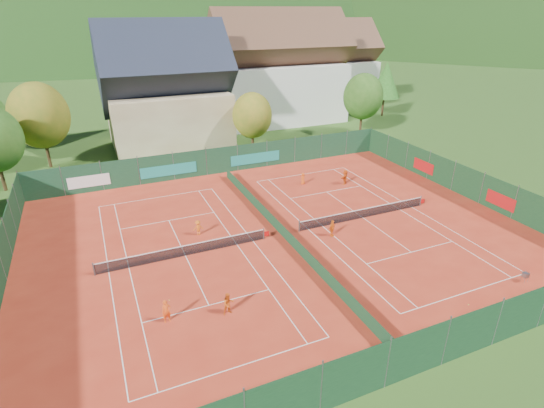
{
  "coord_description": "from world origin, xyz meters",
  "views": [
    {
      "loc": [
        -12.96,
        -27.7,
        16.99
      ],
      "look_at": [
        0.0,
        2.0,
        2.0
      ],
      "focal_mm": 28.0,
      "sensor_mm": 36.0,
      "label": 1
    }
  ],
  "objects_px": {
    "hotel_block_a": "(279,75)",
    "player_right_far_b": "(345,177)",
    "player_left_near": "(166,311)",
    "player_right_far_a": "(303,179)",
    "player_left_mid": "(229,304)",
    "player_left_far": "(198,228)",
    "hotel_block_b": "(329,69)",
    "player_right_near": "(332,228)",
    "ball_hopper": "(526,275)",
    "chalet": "(167,95)"
  },
  "relations": [
    {
      "from": "hotel_block_a",
      "to": "player_right_far_b",
      "type": "relative_size",
      "value": 13.69
    },
    {
      "from": "player_left_near",
      "to": "player_right_far_a",
      "type": "bearing_deg",
      "value": 34.81
    },
    {
      "from": "hotel_block_a",
      "to": "player_right_far_a",
      "type": "height_order",
      "value": "hotel_block_a"
    },
    {
      "from": "hotel_block_a",
      "to": "player_right_far_b",
      "type": "bearing_deg",
      "value": -100.27
    },
    {
      "from": "player_left_mid",
      "to": "player_right_far_b",
      "type": "relative_size",
      "value": 0.94
    },
    {
      "from": "hotel_block_a",
      "to": "player_left_far",
      "type": "xyz_separation_m",
      "value": [
        -22.24,
        -33.15,
        -6.73
      ]
    },
    {
      "from": "hotel_block_b",
      "to": "player_right_far_b",
      "type": "xyz_separation_m",
      "value": [
        -19.15,
        -36.43,
        -5.83
      ]
    },
    {
      "from": "player_left_near",
      "to": "player_right_near",
      "type": "relative_size",
      "value": 1.06
    },
    {
      "from": "hotel_block_a",
      "to": "player_right_far_b",
      "type": "xyz_separation_m",
      "value": [
        -5.15,
        -28.43,
        -6.59
      ]
    },
    {
      "from": "hotel_block_b",
      "to": "player_left_far",
      "type": "height_order",
      "value": "hotel_block_b"
    },
    {
      "from": "hotel_block_a",
      "to": "player_left_mid",
      "type": "xyz_separation_m",
      "value": [
        -23.08,
        -43.64,
        -6.64
      ]
    },
    {
      "from": "ball_hopper",
      "to": "player_right_far_a",
      "type": "relative_size",
      "value": 0.64
    },
    {
      "from": "player_right_far_a",
      "to": "player_left_mid",
      "type": "bearing_deg",
      "value": 20.6
    },
    {
      "from": "player_right_near",
      "to": "player_right_far_b",
      "type": "bearing_deg",
      "value": 24.52
    },
    {
      "from": "player_left_near",
      "to": "player_left_mid",
      "type": "bearing_deg",
      "value": -20.1
    },
    {
      "from": "hotel_block_a",
      "to": "player_right_near",
      "type": "bearing_deg",
      "value": -108.03
    },
    {
      "from": "player_left_mid",
      "to": "player_right_near",
      "type": "distance_m",
      "value": 12.31
    },
    {
      "from": "hotel_block_a",
      "to": "player_right_far_b",
      "type": "distance_m",
      "value": 29.64
    },
    {
      "from": "ball_hopper",
      "to": "player_left_mid",
      "type": "distance_m",
      "value": 20.13
    },
    {
      "from": "hotel_block_a",
      "to": "player_left_far",
      "type": "relative_size",
      "value": 16.57
    },
    {
      "from": "chalet",
      "to": "player_right_near",
      "type": "xyz_separation_m",
      "value": [
        6.72,
        -31.72,
        -5.91
      ]
    },
    {
      "from": "chalet",
      "to": "player_right_far_b",
      "type": "height_order",
      "value": "chalet"
    },
    {
      "from": "chalet",
      "to": "player_right_far_b",
      "type": "distance_m",
      "value": 27.0
    },
    {
      "from": "chalet",
      "to": "player_right_far_a",
      "type": "bearing_deg",
      "value": -64.78
    },
    {
      "from": "hotel_block_a",
      "to": "chalet",
      "type": "bearing_deg",
      "value": -162.47
    },
    {
      "from": "player_left_far",
      "to": "player_right_far_b",
      "type": "relative_size",
      "value": 0.83
    },
    {
      "from": "chalet",
      "to": "ball_hopper",
      "type": "height_order",
      "value": "chalet"
    },
    {
      "from": "hotel_block_b",
      "to": "ball_hopper",
      "type": "height_order",
      "value": "hotel_block_b"
    },
    {
      "from": "ball_hopper",
      "to": "player_right_far_a",
      "type": "bearing_deg",
      "value": 104.63
    },
    {
      "from": "hotel_block_a",
      "to": "player_left_near",
      "type": "bearing_deg",
      "value": -121.88
    },
    {
      "from": "player_left_mid",
      "to": "player_left_far",
      "type": "distance_m",
      "value": 10.53
    },
    {
      "from": "player_left_far",
      "to": "player_right_near",
      "type": "relative_size",
      "value": 0.91
    },
    {
      "from": "hotel_block_a",
      "to": "ball_hopper",
      "type": "xyz_separation_m",
      "value": [
        -3.55,
        -48.53,
        -6.83
      ]
    },
    {
      "from": "hotel_block_a",
      "to": "player_left_near",
      "type": "relative_size",
      "value": 14.34
    },
    {
      "from": "ball_hopper",
      "to": "chalet",
      "type": "bearing_deg",
      "value": 109.96
    },
    {
      "from": "chalet",
      "to": "player_right_far_a",
      "type": "distance_m",
      "value": 23.67
    },
    {
      "from": "player_left_near",
      "to": "chalet",
      "type": "bearing_deg",
      "value": 70.22
    },
    {
      "from": "player_left_far",
      "to": "player_right_far_a",
      "type": "bearing_deg",
      "value": -154.9
    },
    {
      "from": "ball_hopper",
      "to": "player_left_far",
      "type": "xyz_separation_m",
      "value": [
        -18.69,
        15.38,
        0.1
      ]
    },
    {
      "from": "player_left_mid",
      "to": "player_right_near",
      "type": "height_order",
      "value": "player_left_mid"
    },
    {
      "from": "ball_hopper",
      "to": "player_right_near",
      "type": "bearing_deg",
      "value": 128.94
    },
    {
      "from": "hotel_block_b",
      "to": "player_right_far_b",
      "type": "bearing_deg",
      "value": -117.73
    },
    {
      "from": "hotel_block_b",
      "to": "player_left_far",
      "type": "distance_m",
      "value": 55.16
    },
    {
      "from": "player_right_far_a",
      "to": "hotel_block_b",
      "type": "bearing_deg",
      "value": -153.95
    },
    {
      "from": "chalet",
      "to": "hotel_block_a",
      "type": "distance_m",
      "value": 19.94
    },
    {
      "from": "ball_hopper",
      "to": "player_left_near",
      "type": "distance_m",
      "value": 23.8
    },
    {
      "from": "chalet",
      "to": "player_left_mid",
      "type": "bearing_deg",
      "value": -96.19
    },
    {
      "from": "chalet",
      "to": "player_left_mid",
      "type": "height_order",
      "value": "chalet"
    },
    {
      "from": "player_left_mid",
      "to": "player_right_far_b",
      "type": "xyz_separation_m",
      "value": [
        17.93,
        15.21,
        0.04
      ]
    },
    {
      "from": "ball_hopper",
      "to": "player_right_far_a",
      "type": "xyz_separation_m",
      "value": [
        -5.7,
        21.82,
        0.07
      ]
    }
  ]
}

